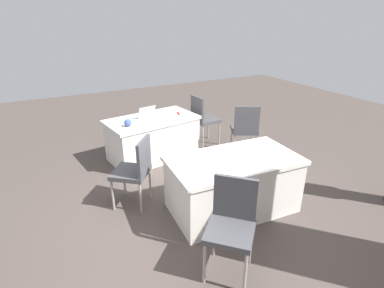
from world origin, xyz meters
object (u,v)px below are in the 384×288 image
table_mid_left (233,184)px  chair_tucked_left (203,117)px  yarn_ball (128,123)px  table_foreground (153,138)px  chair_back_row (135,168)px  chair_aisle (245,127)px  laptop_silver (150,117)px  scissors_red (178,113)px  chair_tucked_right (232,221)px

table_mid_left → chair_tucked_left: 2.21m
yarn_ball → table_foreground: bearing=-156.4°
chair_back_row → yarn_ball: (-0.25, -1.07, 0.25)m
chair_tucked_left → chair_aisle: bearing=20.4°
chair_tucked_left → chair_back_row: size_ratio=1.02×
chair_back_row → laptop_silver: bearing=10.1°
table_foreground → yarn_ball: size_ratio=13.47×
laptop_silver → scissors_red: size_ratio=2.02×
table_foreground → laptop_silver: 0.41m
chair_back_row → table_mid_left: bearing=-83.8°
table_foreground → chair_aisle: bearing=153.4°
chair_tucked_left → laptop_silver: bearing=-85.3°
scissors_red → chair_tucked_right: bearing=1.5°
chair_tucked_right → laptop_silver: bearing=-49.3°
table_foreground → chair_tucked_right: bearing=84.6°
chair_tucked_left → yarn_ball: size_ratio=7.97×
chair_aisle → chair_back_row: bearing=-138.3°
chair_back_row → table_foreground: bearing=9.3°
table_mid_left → yarn_ball: bearing=-65.0°
laptop_silver → chair_back_row: bearing=51.2°
yarn_ball → chair_tucked_left: bearing=-168.3°
scissors_red → laptop_silver: bearing=-66.1°
laptop_silver → yarn_ball: size_ratio=3.00×
chair_tucked_left → laptop_silver: 1.15m
chair_tucked_right → yarn_ball: 2.60m
table_mid_left → chair_tucked_right: bearing=54.0°
table_mid_left → yarn_ball: (0.81, -1.75, 0.42)m
chair_tucked_left → chair_tucked_right: (1.34, 2.90, 0.01)m
chair_back_row → laptop_silver: (-0.68, -1.24, 0.22)m
chair_aisle → laptop_silver: chair_aisle is taller
chair_tucked_left → table_foreground: bearing=-87.1°
table_mid_left → chair_back_row: chair_back_row is taller
table_foreground → yarn_ball: 0.67m
scissors_red → yarn_ball: bearing=-59.7°
table_mid_left → laptop_silver: laptop_silver is taller
table_foreground → chair_tucked_right: chair_tucked_right is taller
yarn_ball → chair_aisle: bearing=165.0°
chair_aisle → laptop_silver: bearing=-177.4°
table_foreground → chair_tucked_right: (0.26, 2.79, 0.20)m
chair_aisle → table_mid_left: bearing=-104.6°
chair_tucked_right → chair_aisle: size_ratio=1.01×
chair_tucked_left → scissors_red: (0.56, 0.09, 0.18)m
table_mid_left → yarn_ball: 1.97m
yarn_ball → chair_tucked_right: bearing=94.7°
table_mid_left → scissors_red: 2.02m
scissors_red → chair_aisle: bearing=68.0°
chair_tucked_right → yarn_ball: (0.21, -2.58, 0.23)m
table_mid_left → chair_back_row: bearing=-32.4°
chair_aisle → chair_tucked_left: bearing=140.8°
chair_back_row → scissors_red: chair_back_row is taller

